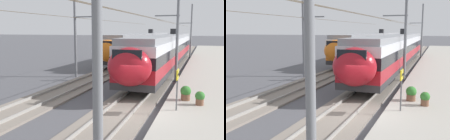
# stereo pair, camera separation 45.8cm
# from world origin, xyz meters

# --- Properties ---
(ground_plane) EXTENTS (400.00, 400.00, 0.00)m
(ground_plane) POSITION_xyz_m (0.00, 0.00, 0.00)
(ground_plane) COLOR #4C4C51
(track_near) EXTENTS (120.00, 3.00, 0.28)m
(track_near) POSITION_xyz_m (0.00, 0.99, 0.07)
(track_near) COLOR slate
(track_near) RESTS_ON ground
(track_far) EXTENTS (120.00, 3.00, 0.28)m
(track_far) POSITION_xyz_m (0.00, 6.26, 0.07)
(track_far) COLOR slate
(track_far) RESTS_ON ground
(train_near_platform) EXTENTS (32.31, 2.87, 4.27)m
(train_near_platform) POSITION_xyz_m (17.32, 0.99, 2.23)
(train_near_platform) COLOR #2D2D30
(train_near_platform) RESTS_ON track_near
(train_far_track) EXTENTS (33.59, 2.97, 4.27)m
(train_far_track) POSITION_xyz_m (28.37, 6.26, 2.23)
(train_far_track) COLOR #2D2D30
(train_far_track) RESTS_ON track_far
(catenary_mast_west) EXTENTS (40.37, 2.08, 7.97)m
(catenary_mast_west) POSITION_xyz_m (-6.82, -0.67, 4.11)
(catenary_mast_west) COLOR slate
(catenary_mast_west) RESTS_ON ground
(catenary_mast_mid) EXTENTS (40.37, 2.08, 7.37)m
(catenary_mast_mid) POSITION_xyz_m (10.16, -0.66, 3.85)
(catenary_mast_mid) COLOR slate
(catenary_mast_mid) RESTS_ON ground
(catenary_mast_east) EXTENTS (40.37, 2.08, 8.39)m
(catenary_mast_east) POSITION_xyz_m (30.71, -0.68, 4.29)
(catenary_mast_east) COLOR slate
(catenary_mast_east) RESTS_ON ground
(catenary_mast_far_side) EXTENTS (40.37, 2.28, 7.01)m
(catenary_mast_far_side) POSITION_xyz_m (9.11, 8.09, 3.70)
(catenary_mast_far_side) COLOR slate
(catenary_mast_far_side) RESTS_ON ground
(platform_sign) EXTENTS (0.70, 0.08, 2.10)m
(platform_sign) POSITION_xyz_m (0.86, -1.82, 1.87)
(platform_sign) COLOR #59595B
(platform_sign) RESTS_ON platform_slab
(potted_plant_platform_edge) EXTENTS (0.52, 0.52, 0.76)m
(potted_plant_platform_edge) POSITION_xyz_m (2.26, -2.91, 0.75)
(potted_plant_platform_edge) COLOR brown
(potted_plant_platform_edge) RESTS_ON platform_slab
(potted_plant_by_shelter) EXTENTS (0.60, 0.60, 0.84)m
(potted_plant_by_shelter) POSITION_xyz_m (3.02, -2.11, 0.78)
(potted_plant_by_shelter) COLOR brown
(potted_plant_by_shelter) RESTS_ON platform_slab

